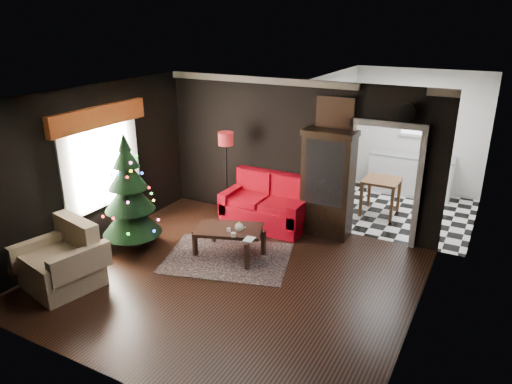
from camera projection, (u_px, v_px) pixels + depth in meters
The scene contains 26 objects.
floor at pixel (229, 278), 7.43m from camera, with size 5.50×5.50×0.00m, color black.
ceiling at pixel (225, 99), 6.45m from camera, with size 5.50×5.50×0.00m, color white.
wall_back at pixel (296, 154), 9.00m from camera, with size 5.50×5.50×0.00m, color black.
wall_front at pixel (100, 270), 4.87m from camera, with size 5.50×5.50×0.00m, color black.
wall_left at pixel (91, 168), 8.16m from camera, with size 5.50×5.50×0.00m, color black.
wall_right at pixel (421, 233), 5.72m from camera, with size 5.50×5.50×0.00m, color black.
doorway at pixel (383, 185), 8.37m from camera, with size 1.10×0.10×2.10m, color silver, non-canonical shape.
left_window at pixel (101, 163), 8.29m from camera, with size 0.05×1.60×1.40m, color white.
valance at pixel (99, 117), 7.97m from camera, with size 0.12×2.10×0.35m, color #A1431B.
kitchen_floor at pixel (396, 211), 9.98m from camera, with size 3.00×3.00×0.00m, color white.
kitchen_window at pixel (419, 119), 10.58m from camera, with size 0.70×0.06×0.70m, color white.
rug at pixel (228, 258), 8.04m from camera, with size 2.06×1.50×0.01m, color #3F333C.
loveseat at pixel (266, 202), 9.12m from camera, with size 1.70×0.90×1.00m, color #970107, non-canonical shape.
curio_cabinet at pixel (328, 186), 8.64m from camera, with size 0.90×0.45×1.90m, color black, non-canonical shape.
floor_lamp at pixel (227, 179), 9.37m from camera, with size 0.32×0.32×1.90m, color black, non-canonical shape.
christmas_tree at pixel (129, 192), 8.07m from camera, with size 1.02×1.02×1.95m, color black, non-canonical shape.
armchair at pixel (60, 259), 7.06m from camera, with size 1.00×1.00×1.03m, color tan, non-canonical shape.
coffee_table at pixel (229, 241), 8.06m from camera, with size 1.10×0.66×0.50m, color black, non-canonical shape.
teapot at pixel (239, 227), 7.82m from camera, with size 0.17×0.17×0.16m, color beige, non-canonical shape.
cup_a at pixel (229, 230), 7.85m from camera, with size 0.07×0.07×0.06m, color white.
cup_b at pixel (233, 235), 7.65m from camera, with size 0.08×0.08×0.07m, color white.
book at pixel (245, 233), 7.54m from camera, with size 0.15×0.02×0.21m, color gray.
wall_clock at pixel (405, 112), 7.76m from camera, with size 0.32×0.32×0.06m, color white.
painting at pixel (335, 114), 8.34m from camera, with size 0.62×0.05×0.52m, color tan.
kitchen_counter at pixel (410, 175), 10.81m from camera, with size 1.80×0.60×0.90m, color white.
kitchen_table at pixel (380, 197), 9.73m from camera, with size 0.70×0.70×0.75m, color brown, non-canonical shape.
Camera 1 is at (3.44, -5.52, 3.86)m, focal length 33.22 mm.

